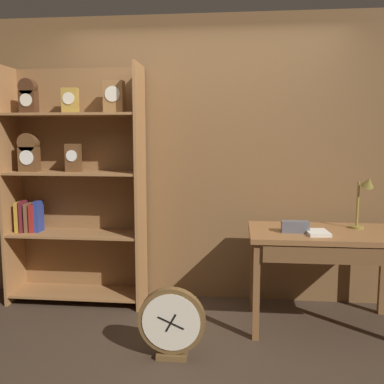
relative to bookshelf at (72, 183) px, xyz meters
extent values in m
plane|color=#3D2D21|center=(1.20, -1.16, -1.10)|extent=(10.00, 10.00, 0.00)
cube|color=brown|center=(1.20, 0.21, 0.20)|extent=(4.80, 0.05, 2.60)
cube|color=#9E6B3D|center=(-0.57, -0.04, -0.03)|extent=(0.02, 0.39, 2.14)
cube|color=#9E6B3D|center=(0.64, -0.04, -0.03)|extent=(0.02, 0.39, 2.14)
cube|color=brown|center=(0.04, 0.15, -0.03)|extent=(1.23, 0.01, 2.14)
cube|color=#9E6B3D|center=(0.04, -0.04, -1.02)|extent=(1.18, 0.37, 0.02)
cube|color=#9E6B3D|center=(0.04, -0.04, -0.46)|extent=(1.18, 0.37, 0.02)
cube|color=#9E6B3D|center=(0.04, -0.04, 0.10)|extent=(1.18, 0.37, 0.02)
cube|color=#9E6B3D|center=(0.04, -0.04, 0.61)|extent=(1.18, 0.37, 0.02)
cube|color=#472816|center=(-0.34, -0.06, 0.72)|extent=(0.15, 0.09, 0.20)
cylinder|color=#472816|center=(-0.34, -0.06, 0.85)|extent=(0.15, 0.09, 0.15)
cylinder|color=silver|center=(-0.34, -0.11, 0.74)|extent=(0.11, 0.01, 0.11)
cube|color=brown|center=(-0.36, -0.07, 0.22)|extent=(0.17, 0.10, 0.22)
cylinder|color=brown|center=(-0.36, -0.07, 0.37)|extent=(0.17, 0.10, 0.17)
cylinder|color=white|center=(-0.36, -0.12, 0.24)|extent=(0.13, 0.01, 0.13)
cube|color=#B28C38|center=(0.02, -0.03, 0.73)|extent=(0.14, 0.08, 0.22)
cylinder|color=silver|center=(0.02, -0.07, 0.75)|extent=(0.10, 0.01, 0.10)
cube|color=brown|center=(0.04, -0.05, 0.23)|extent=(0.13, 0.08, 0.25)
cylinder|color=white|center=(0.04, -0.09, 0.25)|extent=(0.10, 0.01, 0.10)
cube|color=olive|center=(0.42, -0.02, 0.76)|extent=(0.17, 0.10, 0.28)
cylinder|color=silver|center=(0.42, -0.08, 0.78)|extent=(0.13, 0.01, 0.13)
cube|color=#B78C2D|center=(-0.49, -0.05, -0.31)|extent=(0.04, 0.14, 0.28)
cube|color=maroon|center=(-0.45, -0.05, -0.30)|extent=(0.02, 0.17, 0.29)
cube|color=brown|center=(-0.41, -0.04, -0.32)|extent=(0.02, 0.16, 0.26)
cube|color=maroon|center=(-0.36, -0.03, -0.32)|extent=(0.04, 0.17, 0.26)
cube|color=navy|center=(-0.32, -0.03, -0.31)|extent=(0.04, 0.13, 0.28)
cube|color=brown|center=(2.20, -0.34, -0.34)|extent=(1.20, 0.69, 0.04)
cube|color=brown|center=(1.65, -0.63, -0.73)|extent=(0.05, 0.05, 0.74)
cube|color=brown|center=(1.65, -0.04, -0.73)|extent=(0.05, 0.05, 0.74)
cube|color=brown|center=(2.74, -0.04, -0.73)|extent=(0.05, 0.05, 0.74)
cube|color=brown|center=(2.20, -0.66, -0.43)|extent=(1.02, 0.03, 0.12)
cylinder|color=olive|center=(2.46, -0.21, -0.31)|extent=(0.11, 0.11, 0.02)
cylinder|color=olive|center=(2.46, -0.21, -0.12)|extent=(0.02, 0.02, 0.36)
cone|color=olive|center=(2.52, -0.26, 0.06)|extent=(0.11, 0.14, 0.11)
cube|color=#595960|center=(1.95, -0.41, -0.27)|extent=(0.21, 0.09, 0.09)
cube|color=silver|center=(2.11, -0.46, -0.30)|extent=(0.18, 0.23, 0.02)
cube|color=brown|center=(1.06, -0.98, -1.08)|extent=(0.21, 0.11, 0.04)
cylinder|color=brown|center=(1.06, -0.98, -0.83)|extent=(0.46, 0.06, 0.46)
cylinder|color=silver|center=(1.06, -1.01, -0.83)|extent=(0.40, 0.01, 0.40)
cube|color=black|center=(1.06, -1.01, -0.83)|extent=(0.08, 0.01, 0.13)
cube|color=black|center=(1.06, -1.01, -0.83)|extent=(0.18, 0.01, 0.09)
camera|label=1|loc=(1.49, -3.74, 0.42)|focal=40.16mm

